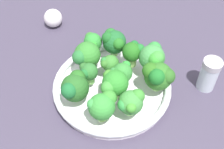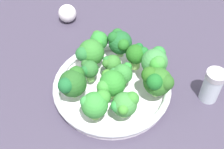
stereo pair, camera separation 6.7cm
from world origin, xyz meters
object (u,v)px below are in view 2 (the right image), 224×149
(broccoli_floret_8, at_px, (99,40))
(broccoli_floret_10, at_px, (155,62))
(bowl, at_px, (112,87))
(broccoli_floret_5, at_px, (73,83))
(broccoli_floret_7, at_px, (120,42))
(broccoli_floret_12, at_px, (89,69))
(broccoli_floret_2, at_px, (95,104))
(broccoli_floret_3, at_px, (111,83))
(broccoli_floret_4, at_px, (157,81))
(broccoli_floret_1, at_px, (111,64))
(broccoli_floret_0, at_px, (137,55))
(broccoli_floret_11, at_px, (89,53))
(broccoli_floret_9, at_px, (122,74))
(broccoli_floret_6, at_px, (125,104))
(pepper_shaker, at_px, (212,86))
(garlic_bulb, at_px, (67,13))

(broccoli_floret_8, distance_m, broccoli_floret_10, 0.16)
(bowl, xyz_separation_m, broccoli_floret_5, (-0.01, 0.09, 0.05))
(broccoli_floret_7, xyz_separation_m, broccoli_floret_12, (-0.07, 0.09, -0.01))
(broccoli_floret_2, xyz_separation_m, broccoli_floret_3, (0.04, -0.04, 0.00))
(broccoli_floret_4, bearing_deg, broccoli_floret_7, 20.86)
(broccoli_floret_1, bearing_deg, broccoli_floret_4, -134.74)
(broccoli_floret_0, relative_size, broccoli_floret_8, 1.05)
(bowl, height_order, broccoli_floret_10, broccoli_floret_10)
(bowl, relative_size, broccoli_floret_8, 4.46)
(broccoli_floret_11, bearing_deg, broccoli_floret_12, 169.28)
(broccoli_floret_3, bearing_deg, broccoli_floret_9, -42.20)
(broccoli_floret_1, height_order, broccoli_floret_6, broccoli_floret_6)
(bowl, height_order, pepper_shaker, pepper_shaker)
(broccoli_floret_0, distance_m, broccoli_floret_4, 0.10)
(broccoli_floret_2, height_order, broccoli_floret_12, broccoli_floret_2)
(broccoli_floret_1, xyz_separation_m, broccoli_floret_6, (-0.13, -0.00, 0.01))
(broccoli_floret_0, bearing_deg, broccoli_floret_3, 136.15)
(broccoli_floret_2, distance_m, broccoli_floret_11, 0.16)
(bowl, distance_m, broccoli_floret_1, 0.06)
(broccoli_floret_1, bearing_deg, broccoli_floret_6, -178.59)
(broccoli_floret_0, height_order, broccoli_floret_4, broccoli_floret_4)
(broccoli_floret_6, bearing_deg, broccoli_floret_4, -62.50)
(bowl, bearing_deg, broccoli_floret_7, -22.26)
(broccoli_floret_10, height_order, broccoli_floret_12, broccoli_floret_10)
(broccoli_floret_6, xyz_separation_m, broccoli_floret_9, (0.09, -0.01, -0.01))
(broccoli_floret_4, height_order, broccoli_floret_12, broccoli_floret_4)
(broccoli_floret_1, distance_m, broccoli_floret_6, 0.13)
(broccoli_floret_11, xyz_separation_m, garlic_bulb, (0.23, 0.04, -0.04))
(broccoli_floret_7, relative_size, broccoli_floret_11, 1.03)
(broccoli_floret_1, bearing_deg, broccoli_floret_12, 101.58)
(broccoli_floret_3, distance_m, broccoli_floret_8, 0.15)
(broccoli_floret_6, xyz_separation_m, broccoli_floret_12, (0.12, 0.06, -0.00))
(broccoli_floret_1, xyz_separation_m, broccoli_floret_5, (-0.05, 0.10, 0.01))
(broccoli_floret_12, bearing_deg, garlic_bulb, 5.85)
(broccoli_floret_2, bearing_deg, broccoli_floret_7, -26.88)
(broccoli_floret_11, bearing_deg, broccoli_floret_3, -163.86)
(broccoli_floret_6, bearing_deg, broccoli_floret_1, 1.41)
(broccoli_floret_7, height_order, broccoli_floret_9, broccoli_floret_7)
(broccoli_floret_0, xyz_separation_m, broccoli_floret_11, (0.03, 0.11, -0.00))
(bowl, relative_size, broccoli_floret_4, 3.75)
(broccoli_floret_12, bearing_deg, broccoli_floret_5, 132.17)
(broccoli_floret_4, bearing_deg, broccoli_floret_1, 45.26)
(bowl, height_order, broccoli_floret_6, broccoli_floret_6)
(bowl, relative_size, broccoli_floret_6, 4.37)
(broccoli_floret_2, distance_m, broccoli_floret_3, 0.06)
(broccoli_floret_12, bearing_deg, broccoli_floret_4, -117.43)
(broccoli_floret_3, xyz_separation_m, broccoli_floret_7, (0.13, -0.05, -0.00))
(broccoli_floret_9, bearing_deg, garlic_bulb, 18.41)
(broccoli_floret_12, bearing_deg, broccoli_floret_10, -97.72)
(broccoli_floret_7, distance_m, broccoli_floret_9, 0.10)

